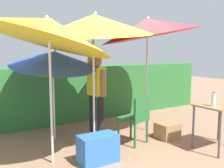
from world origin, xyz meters
TOP-DOWN VIEW (x-y plane):
  - ground_plane at (0.00, 0.00)m, footprint 24.00×24.00m
  - hedge_row at (0.00, 2.23)m, footprint 8.00×0.70m
  - umbrella_rainbow at (-0.38, 0.25)m, footprint 2.03×2.01m
  - umbrella_orange at (1.00, 0.51)m, footprint 2.10×2.06m
  - umbrella_yellow at (-1.25, 0.05)m, footprint 1.98×1.96m
  - umbrella_navy at (-0.81, 1.09)m, footprint 1.66×1.68m
  - person_vendor at (-0.04, 0.82)m, footprint 0.26×0.56m
  - chair_plastic at (0.32, -0.02)m, footprint 0.55×0.55m
  - cooler_box at (-0.66, -0.35)m, footprint 0.59×0.33m
  - crate_cardboard at (1.03, -0.10)m, footprint 0.41×0.36m
  - folding_table at (1.40, -0.98)m, footprint 0.80×0.60m
  - bottle_water at (1.18, -1.00)m, footprint 0.07×0.07m

SIDE VIEW (x-z plane):
  - ground_plane at x=0.00m, z-range 0.00..0.00m
  - crate_cardboard at x=1.03m, z-range 0.00..0.31m
  - cooler_box at x=-0.66m, z-range 0.00..0.44m
  - chair_plastic at x=0.32m, z-range 0.07..0.96m
  - hedge_row at x=0.00m, z-range 0.00..1.33m
  - folding_table at x=1.40m, z-range 0.29..1.08m
  - bottle_water at x=1.18m, z-range 0.78..1.02m
  - person_vendor at x=-0.04m, z-range -0.01..1.87m
  - umbrella_navy at x=-0.81m, z-range 0.63..2.48m
  - umbrella_yellow at x=-1.25m, z-range 0.78..3.22m
  - umbrella_rainbow at x=-0.38m, z-range 0.90..3.37m
  - umbrella_orange at x=1.00m, z-range 0.88..3.48m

